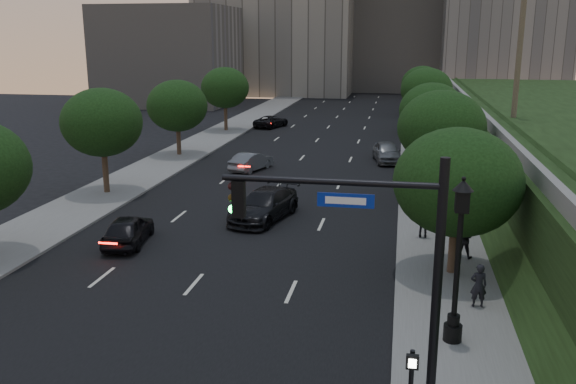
% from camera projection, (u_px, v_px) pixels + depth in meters
% --- Properties ---
extents(ground, '(160.00, 160.00, 0.00)m').
position_uv_depth(ground, '(143.00, 344.00, 19.84)').
color(ground, black).
rests_on(ground, ground).
extents(road_surface, '(16.00, 140.00, 0.02)m').
position_uv_depth(road_surface, '(298.00, 163.00, 48.41)').
color(road_surface, black).
rests_on(road_surface, ground).
extents(sidewalk_right, '(4.50, 140.00, 0.15)m').
position_uv_depth(sidewalk_right, '(430.00, 167.00, 46.56)').
color(sidewalk_right, slate).
rests_on(sidewalk_right, ground).
extents(sidewalk_left, '(4.50, 140.00, 0.15)m').
position_uv_depth(sidewalk_left, '(176.00, 157.00, 50.22)').
color(sidewalk_left, slate).
rests_on(sidewalk_left, ground).
extents(parapet_wall, '(0.35, 90.00, 0.70)m').
position_uv_depth(parapet_wall, '(482.00, 115.00, 43.02)').
color(parapet_wall, slate).
rests_on(parapet_wall, embankment).
extents(office_block_left, '(26.00, 20.00, 32.00)m').
position_uv_depth(office_block_left, '(279.00, 0.00, 106.00)').
color(office_block_left, gray).
rests_on(office_block_left, ground).
extents(office_block_mid, '(22.00, 18.00, 26.00)m').
position_uv_depth(office_block_mid, '(396.00, 19.00, 112.69)').
color(office_block_mid, gray).
rests_on(office_block_mid, ground).
extents(office_block_filler, '(18.00, 16.00, 14.00)m').
position_uv_depth(office_block_filler, '(170.00, 56.00, 89.41)').
color(office_block_filler, gray).
rests_on(office_block_filler, ground).
extents(tree_right_a, '(5.20, 5.20, 6.24)m').
position_uv_depth(tree_right_a, '(458.00, 182.00, 24.63)').
color(tree_right_a, '#38281C').
rests_on(tree_right_a, ground).
extents(tree_right_b, '(5.20, 5.20, 6.74)m').
position_uv_depth(tree_right_b, '(442.00, 128.00, 35.93)').
color(tree_right_b, '#38281C').
rests_on(tree_right_b, ground).
extents(tree_right_c, '(5.20, 5.20, 6.24)m').
position_uv_depth(tree_right_c, '(432.00, 111.00, 48.43)').
color(tree_right_c, '#38281C').
rests_on(tree_right_c, ground).
extents(tree_right_d, '(5.20, 5.20, 6.74)m').
position_uv_depth(tree_right_d, '(427.00, 90.00, 61.65)').
color(tree_right_d, '#38281C').
rests_on(tree_right_d, ground).
extents(tree_right_e, '(5.20, 5.20, 6.24)m').
position_uv_depth(tree_right_e, '(422.00, 84.00, 76.05)').
color(tree_right_e, '#38281C').
rests_on(tree_right_e, ground).
extents(tree_left_b, '(5.00, 5.00, 6.71)m').
position_uv_depth(tree_left_b, '(102.00, 122.00, 37.69)').
color(tree_left_b, '#38281C').
rests_on(tree_left_b, ground).
extents(tree_left_c, '(5.00, 5.00, 6.34)m').
position_uv_depth(tree_left_c, '(177.00, 106.00, 50.16)').
color(tree_left_c, '#38281C').
rests_on(tree_left_c, ground).
extents(tree_left_d, '(5.00, 5.00, 6.71)m').
position_uv_depth(tree_left_d, '(225.00, 88.00, 63.40)').
color(tree_left_d, '#38281C').
rests_on(tree_left_d, ground).
extents(traffic_signal_mast, '(5.68, 0.56, 7.00)m').
position_uv_depth(traffic_signal_mast, '(392.00, 287.00, 15.18)').
color(traffic_signal_mast, black).
rests_on(traffic_signal_mast, ground).
extents(street_lamp, '(0.64, 0.64, 5.62)m').
position_uv_depth(street_lamp, '(457.00, 269.00, 19.18)').
color(street_lamp, black).
rests_on(street_lamp, ground).
extents(sedan_near_left, '(2.36, 4.49, 1.46)m').
position_uv_depth(sedan_near_left, '(128.00, 230.00, 29.28)').
color(sedan_near_left, black).
rests_on(sedan_near_left, ground).
extents(sedan_mid_left, '(2.72, 4.44, 1.38)m').
position_uv_depth(sedan_mid_left, '(251.00, 161.00, 45.47)').
color(sedan_mid_left, '#57595E').
rests_on(sedan_mid_left, ground).
extents(sedan_far_left, '(3.63, 5.19, 1.32)m').
position_uv_depth(sedan_far_left, '(271.00, 121.00, 67.17)').
color(sedan_far_left, black).
rests_on(sedan_far_left, ground).
extents(sedan_near_right, '(3.49, 5.97, 1.63)m').
position_uv_depth(sedan_near_right, '(264.00, 205.00, 33.22)').
color(sedan_near_right, black).
rests_on(sedan_near_right, ground).
extents(sedan_far_right, '(2.74, 5.08, 1.64)m').
position_uv_depth(sedan_far_right, '(387.00, 152.00, 48.50)').
color(sedan_far_right, '#5C5F63').
rests_on(sedan_far_right, ground).
extents(pedestrian_a, '(0.64, 0.45, 1.64)m').
position_uv_depth(pedestrian_a, '(479.00, 285.00, 22.09)').
color(pedestrian_a, black).
rests_on(pedestrian_a, sidewalk_right).
extents(pedestrian_b, '(0.97, 0.83, 1.74)m').
position_uv_depth(pedestrian_b, '(464.00, 239.00, 27.06)').
color(pedestrian_b, black).
rests_on(pedestrian_b, sidewalk_right).
extents(pedestrian_c, '(1.04, 0.48, 1.73)m').
position_uv_depth(pedestrian_c, '(424.00, 221.00, 29.73)').
color(pedestrian_c, black).
rests_on(pedestrian_c, sidewalk_right).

